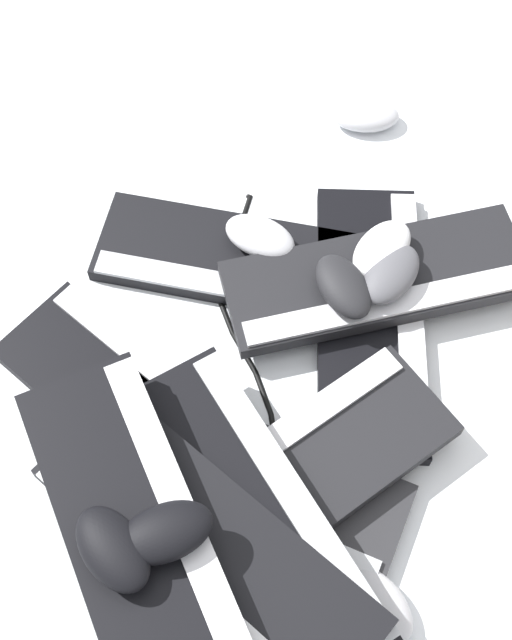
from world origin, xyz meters
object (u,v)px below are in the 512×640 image
object	(u,v)px
keyboard_5	(377,278)
mouse_1	(165,533)
keyboard_1	(240,477)
mouse_6	(377,604)
keyboard_8	(138,536)
mouse_0	(343,287)
mouse_3	(113,549)
keyboard_0	(141,409)
keyboard_7	(206,547)
keyboard_2	(372,317)
keyboard_6	(252,515)
mouse_2	(382,249)
mouse_5	(260,237)
mouse_7	(366,115)
keyboard_3	(243,262)
mouse_4	(391,274)
keyboard_4	(294,479)

from	to	relation	value
keyboard_5	mouse_1	size ratio (longest dim) A/B	4.04
keyboard_1	mouse_6	distance (m)	0.24
keyboard_8	mouse_0	bearing A→B (deg)	-140.53
mouse_3	mouse_1	bearing A→B (deg)	70.25
keyboard_8	mouse_6	distance (m)	0.31
keyboard_0	keyboard_7	bearing A→B (deg)	99.60
keyboard_2	keyboard_5	distance (m)	0.06
keyboard_6	mouse_3	xyz separation A→B (m)	(0.16, 0.02, 0.10)
mouse_0	mouse_2	size ratio (longest dim) A/B	1.00
keyboard_0	keyboard_8	bearing A→B (deg)	80.87
keyboard_1	mouse_1	world-z (taller)	mouse_1
mouse_2	mouse_5	xyz separation A→B (m)	(0.16, -0.09, -0.03)
keyboard_6	mouse_7	size ratio (longest dim) A/B	4.22
mouse_3	mouse_7	xyz separation A→B (m)	(-0.52, -0.64, -0.15)
mouse_0	mouse_6	world-z (taller)	mouse_0
mouse_5	keyboard_6	bearing A→B (deg)	116.42
mouse_0	mouse_1	bearing A→B (deg)	123.17
keyboard_6	keyboard_7	xyz separation A→B (m)	(0.06, 0.03, 0.03)
keyboard_3	mouse_0	bearing A→B (deg)	134.09
mouse_6	keyboard_8	bearing A→B (deg)	-138.11
mouse_0	mouse_1	distance (m)	0.44
keyboard_2	mouse_1	xyz separation A→B (m)	(0.35, 0.27, 0.16)
keyboard_7	mouse_5	xyz separation A→B (m)	(-0.19, -0.44, -0.05)
keyboard_8	keyboard_3	bearing A→B (deg)	-119.83
keyboard_1	mouse_2	world-z (taller)	mouse_2
mouse_4	mouse_5	size ratio (longest dim) A/B	1.00
keyboard_3	mouse_0	xyz separation A→B (m)	(-0.11, 0.12, 0.07)
keyboard_3	mouse_2	xyz separation A→B (m)	(-0.19, 0.07, 0.07)
keyboard_0	keyboard_2	bearing A→B (deg)	-171.39
keyboard_1	keyboard_2	world-z (taller)	same
keyboard_0	keyboard_4	bearing A→B (deg)	136.63
keyboard_7	mouse_7	xyz separation A→B (m)	(-0.42, -0.64, -0.08)
keyboard_0	keyboard_6	distance (m)	0.23
keyboard_6	mouse_2	distance (m)	0.43
keyboard_3	mouse_4	xyz separation A→B (m)	(-0.18, 0.12, 0.07)
keyboard_4	mouse_1	world-z (taller)	mouse_1
keyboard_3	keyboard_7	size ratio (longest dim) A/B	1.02
keyboard_8	mouse_4	bearing A→B (deg)	-145.54
mouse_2	keyboard_0	bearing A→B (deg)	161.38
keyboard_4	keyboard_7	size ratio (longest dim) A/B	1.04
keyboard_3	mouse_4	size ratio (longest dim) A/B	4.18
keyboard_7	mouse_1	bearing A→B (deg)	-13.48
keyboard_3	mouse_4	world-z (taller)	mouse_4
keyboard_1	keyboard_8	world-z (taller)	keyboard_8
keyboard_0	keyboard_2	world-z (taller)	same
keyboard_6	keyboard_1	bearing A→B (deg)	-92.20
keyboard_4	mouse_7	size ratio (longest dim) A/B	4.22
mouse_1	mouse_3	world-z (taller)	same
mouse_6	mouse_1	bearing A→B (deg)	-138.26
mouse_5	keyboard_7	bearing A→B (deg)	110.16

